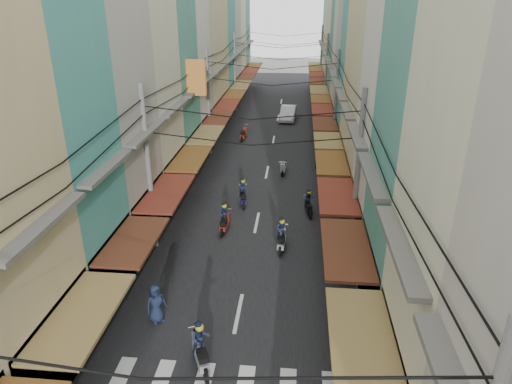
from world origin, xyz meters
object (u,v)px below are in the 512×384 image
Objects in this scene: white_car at (288,120)px; market_umbrella at (467,384)px; bicycle at (405,261)px; traffic_sign at (360,253)px.

market_umbrella is at bearing -77.43° from white_car.
market_umbrella reaches higher than bicycle.
bicycle is 4.82m from traffic_sign.
market_umbrella reaches higher than white_car.
white_car is 3.29× the size of bicycle.
white_car is 1.62× the size of traffic_sign.
bicycle is 0.49× the size of traffic_sign.
bicycle is at bearing 86.07° from market_umbrella.
traffic_sign is at bearing -79.29° from white_car.
market_umbrella is at bearing -72.95° from traffic_sign.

